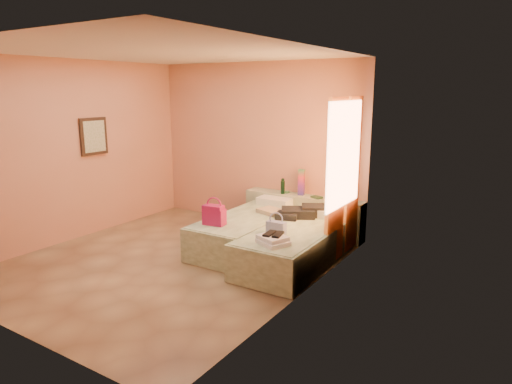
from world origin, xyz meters
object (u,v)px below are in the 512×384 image
Objects in this scene: green_book at (317,197)px; flower_vase at (349,195)px; water_bottle at (283,187)px; blue_handbag at (276,228)px; bed_right at (295,247)px; headboard_ledge at (303,215)px; bed_left at (249,232)px; magenta_handbag at (214,215)px; towel_stack at (273,240)px.

flower_vase is (0.53, 0.00, 0.10)m from green_book.
flower_vase is at bearing 20.69° from green_book.
water_bottle reaches higher than blue_handbag.
green_book reaches higher than bed_right.
headboard_ledge is at bearing 102.37° from blue_handbag.
bed_left is 0.99m from blue_handbag.
green_book is at bearing 55.15° from magenta_handbag.
blue_handbag reaches higher than towel_stack.
bed_left is 1.35m from towel_stack.
bed_right is 0.76m from towel_stack.
bed_right is at bearing 65.82° from blue_handbag.
green_book is at bearing 56.66° from bed_left.
bed_right is (0.52, -1.27, -0.08)m from headboard_ledge.
magenta_handbag is 1.18× the size of blue_handbag.
blue_handbag is at bearing -2.41° from magenta_handbag.
magenta_handbag reaches higher than bed_left.
magenta_handbag is at bearing -175.18° from blue_handbag.
green_book is (-0.26, 1.22, 0.41)m from bed_right.
magenta_handbag is (-1.06, -0.42, 0.39)m from bed_right.
towel_stack is at bearing -63.99° from water_bottle.
towel_stack is (0.05, -0.69, 0.30)m from bed_right.
flower_vase is at bearing 39.74° from bed_left.
bed_right is 6.66× the size of magenta_handbag.
bed_right is 8.19× the size of water_bottle.
flower_vase is at bearing 42.04° from magenta_handbag.
headboard_ledge is at bearing 10.97° from water_bottle.
green_book is 0.47× the size of towel_stack.
bed_right is at bearing -67.49° from headboard_ledge.
water_bottle reaches higher than magenta_handbag.
bed_right is at bearing -53.97° from water_bottle.
water_bottle is at bearing -178.95° from flower_vase.
blue_handbag is (0.13, -1.53, -0.08)m from green_book.
headboard_ledge is at bearing -169.72° from green_book.
blue_handbag is at bearing 115.17° from towel_stack.
towel_stack is at bearing -44.63° from bed_left.
blue_handbag is at bearing -35.31° from bed_left.
bed_left is 1.26m from green_book.
magenta_handbag is (-0.16, -0.63, 0.39)m from bed_left.
water_bottle reaches higher than headboard_ledge.
blue_handbag is (0.40, -1.58, 0.26)m from headboard_ledge.
towel_stack is at bearing -66.56° from blue_handbag.
magenta_handbag is (-0.53, -1.68, 0.32)m from headboard_ledge.
water_bottle is at bearing 116.01° from towel_stack.
bed_left is 8.19× the size of water_bottle.
flower_vase reaches higher than green_book.
blue_handbag is (0.74, -1.51, -0.19)m from water_bottle.
headboard_ledge is at bearing 176.66° from flower_vase.
magenta_handbag is (-0.79, -1.64, -0.02)m from green_book.
bed_left is 7.87× the size of blue_handbag.
water_bottle reaches higher than flower_vase.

